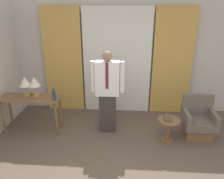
{
  "coord_description": "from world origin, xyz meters",
  "views": [
    {
      "loc": [
        0.23,
        -2.38,
        2.61
      ],
      "look_at": [
        -0.04,
        1.63,
        1.03
      ],
      "focal_mm": 35.0,
      "sensor_mm": 36.0,
      "label": 1
    }
  ],
  "objects_px": {
    "person": "(108,90)",
    "desk": "(31,103)",
    "table_lamp_right": "(34,83)",
    "side_table": "(168,126)",
    "armchair": "(198,122)",
    "table_lamp_left": "(25,82)",
    "bottle_near_edge": "(54,95)",
    "book": "(168,119)"
  },
  "relations": [
    {
      "from": "table_lamp_right",
      "to": "bottle_near_edge",
      "type": "bearing_deg",
      "value": -24.52
    },
    {
      "from": "table_lamp_left",
      "to": "person",
      "type": "distance_m",
      "value": 1.75
    },
    {
      "from": "table_lamp_left",
      "to": "table_lamp_right",
      "type": "distance_m",
      "value": 0.2
    },
    {
      "from": "bottle_near_edge",
      "to": "table_lamp_left",
      "type": "bearing_deg",
      "value": 162.31
    },
    {
      "from": "table_lamp_right",
      "to": "person",
      "type": "bearing_deg",
      "value": -1.12
    },
    {
      "from": "table_lamp_right",
      "to": "person",
      "type": "xyz_separation_m",
      "value": [
        1.54,
        -0.03,
        -0.12
      ]
    },
    {
      "from": "side_table",
      "to": "desk",
      "type": "bearing_deg",
      "value": 174.87
    },
    {
      "from": "desk",
      "to": "armchair",
      "type": "relative_size",
      "value": 1.48
    },
    {
      "from": "side_table",
      "to": "book",
      "type": "distance_m",
      "value": 0.17
    },
    {
      "from": "table_lamp_left",
      "to": "side_table",
      "type": "distance_m",
      "value": 3.09
    },
    {
      "from": "table_lamp_left",
      "to": "bottle_near_edge",
      "type": "distance_m",
      "value": 0.73
    },
    {
      "from": "person",
      "to": "armchair",
      "type": "height_order",
      "value": "person"
    },
    {
      "from": "side_table",
      "to": "person",
      "type": "bearing_deg",
      "value": 165.74
    },
    {
      "from": "bottle_near_edge",
      "to": "table_lamp_right",
      "type": "bearing_deg",
      "value": 155.48
    },
    {
      "from": "side_table",
      "to": "armchair",
      "type": "bearing_deg",
      "value": 20.5
    },
    {
      "from": "bottle_near_edge",
      "to": "book",
      "type": "xyz_separation_m",
      "value": [
        2.29,
        -0.12,
        -0.38
      ]
    },
    {
      "from": "person",
      "to": "side_table",
      "type": "xyz_separation_m",
      "value": [
        1.24,
        -0.32,
        -0.62
      ]
    },
    {
      "from": "table_lamp_left",
      "to": "person",
      "type": "relative_size",
      "value": 0.24
    },
    {
      "from": "table_lamp_right",
      "to": "book",
      "type": "distance_m",
      "value": 2.83
    },
    {
      "from": "table_lamp_right",
      "to": "armchair",
      "type": "distance_m",
      "value": 3.52
    },
    {
      "from": "person",
      "to": "book",
      "type": "xyz_separation_m",
      "value": [
        1.21,
        -0.3,
        -0.45
      ]
    },
    {
      "from": "armchair",
      "to": "book",
      "type": "xyz_separation_m",
      "value": [
        -0.68,
        -0.23,
        0.18
      ]
    },
    {
      "from": "table_lamp_right",
      "to": "armchair",
      "type": "xyz_separation_m",
      "value": [
        3.43,
        -0.1,
        -0.76
      ]
    },
    {
      "from": "person",
      "to": "table_lamp_left",
      "type": "bearing_deg",
      "value": 179.01
    },
    {
      "from": "bottle_near_edge",
      "to": "book",
      "type": "relative_size",
      "value": 1.25
    },
    {
      "from": "table_lamp_left",
      "to": "book",
      "type": "bearing_deg",
      "value": -6.37
    },
    {
      "from": "table_lamp_left",
      "to": "armchair",
      "type": "distance_m",
      "value": 3.72
    },
    {
      "from": "desk",
      "to": "book",
      "type": "xyz_separation_m",
      "value": [
        2.86,
        -0.24,
        -0.14
      ]
    },
    {
      "from": "table_lamp_left",
      "to": "person",
      "type": "xyz_separation_m",
      "value": [
        1.74,
        -0.03,
        -0.12
      ]
    },
    {
      "from": "bottle_near_edge",
      "to": "book",
      "type": "distance_m",
      "value": 2.32
    },
    {
      "from": "person",
      "to": "desk",
      "type": "bearing_deg",
      "value": -178.03
    },
    {
      "from": "table_lamp_left",
      "to": "side_table",
      "type": "height_order",
      "value": "table_lamp_left"
    },
    {
      "from": "desk",
      "to": "person",
      "type": "relative_size",
      "value": 0.72
    },
    {
      "from": "person",
      "to": "armchair",
      "type": "relative_size",
      "value": 2.05
    },
    {
      "from": "table_lamp_left",
      "to": "bottle_near_edge",
      "type": "height_order",
      "value": "table_lamp_left"
    },
    {
      "from": "person",
      "to": "armchair",
      "type": "xyz_separation_m",
      "value": [
        1.89,
        -0.07,
        -0.64
      ]
    },
    {
      "from": "bottle_near_edge",
      "to": "armchair",
      "type": "bearing_deg",
      "value": 2.19
    },
    {
      "from": "bottle_near_edge",
      "to": "side_table",
      "type": "relative_size",
      "value": 0.56
    },
    {
      "from": "desk",
      "to": "side_table",
      "type": "relative_size",
      "value": 2.62
    },
    {
      "from": "table_lamp_right",
      "to": "side_table",
      "type": "distance_m",
      "value": 2.9
    },
    {
      "from": "table_lamp_left",
      "to": "bottle_near_edge",
      "type": "xyz_separation_m",
      "value": [
        0.67,
        -0.21,
        -0.19
      ]
    },
    {
      "from": "table_lamp_right",
      "to": "side_table",
      "type": "height_order",
      "value": "table_lamp_right"
    }
  ]
}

